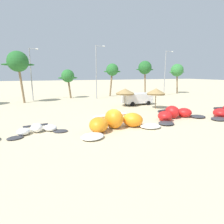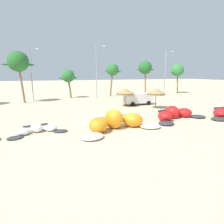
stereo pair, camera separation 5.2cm
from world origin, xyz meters
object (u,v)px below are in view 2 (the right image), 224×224
Objects in this scene: lamppost_east_center at (97,69)px; beach_umbrella_near_van at (125,91)px; kite_left_of_center at (116,122)px; kite_center at (175,114)px; palm_left at (18,62)px; beach_umbrella_middle at (156,91)px; lamppost_west_center at (32,72)px; palm_center_left at (113,70)px; kite_left at (37,129)px; lamppost_east at (166,71)px; palm_left_of_gap at (68,76)px; parked_van at (137,98)px; palm_center_right at (145,68)px; palm_right_of_gap at (177,71)px.

beach_umbrella_near_van is at bearing -84.51° from lamppost_east_center.
kite_left_of_center is at bearing -102.62° from lamppost_east_center.
kite_center is at bearing -79.38° from beach_umbrella_near_van.
lamppost_east_center is at bearing 4.11° from palm_left.
beach_umbrella_middle reaches higher than kite_left_of_center.
palm_left is 3.50m from lamppost_west_center.
palm_left reaches higher than palm_center_left.
lamppost_east reaches higher than kite_left.
palm_left is 9.61m from palm_left_of_gap.
lamppost_east is (15.07, 10.57, 3.24)m from beach_umbrella_near_van.
lamppost_east reaches higher than lamppost_west_center.
palm_left is (-18.43, 13.05, 4.40)m from beach_umbrella_middle.
kite_left_of_center is at bearing -110.65° from palm_center_left.
parked_van reaches higher than kite_left_of_center.
lamppost_east is (21.48, -2.84, 1.13)m from palm_left_of_gap.
palm_center_right is at bearing 67.37° from kite_center.
kite_center is at bearing -70.27° from palm_left_of_gap.
palm_center_left is (9.87, 0.67, 1.27)m from palm_left_of_gap.
beach_umbrella_near_van is at bearing -147.00° from palm_right_of_gap.
parked_van is 22.43m from palm_right_of_gap.
palm_center_left is at bearing 3.88° from palm_left_of_gap.
beach_umbrella_middle is 0.63× the size of parked_van.
parked_van is 0.54× the size of palm_left.
beach_umbrella_middle is 0.50× the size of palm_left_of_gap.
lamppost_east_center is (13.98, 1.00, -1.10)m from palm_left.
beach_umbrella_near_van is 14.88m from palm_center_left.
palm_left_of_gap is 17.55m from palm_center_right.
palm_left_of_gap is (-9.81, 16.53, 1.96)m from beach_umbrella_middle.
palm_center_left is at bearing 89.82° from beach_umbrella_middle.
palm_right_of_gap is at bearing 43.80° from beach_umbrella_middle.
palm_right_of_gap reaches higher than palm_left_of_gap.
palm_left_of_gap reaches higher than kite_center.
parked_van is 0.47× the size of lamppost_east.
palm_center_right is at bearing 64.48° from beach_umbrella_middle.
kite_left is at bearing -136.90° from palm_center_right.
palm_center_right reaches higher than palm_right_of_gap.
beach_umbrella_middle is at bearing -78.16° from parked_van.
kite_left is at bearing 179.62° from kite_center.
beach_umbrella_middle is 19.33m from palm_left_of_gap.
palm_center_right is at bearing -176.96° from palm_right_of_gap.
palm_left is at bearing 97.08° from kite_left.
palm_left is 1.21× the size of palm_center_left.
palm_right_of_gap is (26.53, 24.17, 5.04)m from kite_left_of_center.
parked_van is 15.74m from palm_left_of_gap.
palm_left is 18.98m from palm_center_left.
lamppost_west_center is at bearing 124.32° from kite_center.
lamppost_east is at bearing 37.66° from parked_van.
kite_center is at bearing 10.38° from kite_left_of_center.
palm_left reaches higher than parked_van.
parked_van is at bearing -145.37° from palm_right_of_gap.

